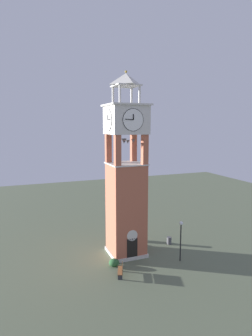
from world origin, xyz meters
TOP-DOWN VIEW (x-y plane):
  - ground at (0.00, 0.00)m, footprint 80.00×80.00m
  - clock_tower at (-0.00, -0.00)m, footprint 3.92×3.92m
  - park_bench at (-2.02, -3.93)m, footprint 0.98×1.65m
  - lamp_post at (4.34, -3.46)m, footprint 0.36×0.36m
  - trash_bin at (5.34, 0.43)m, footprint 0.52×0.52m
  - shrub_near_entry at (1.71, 2.95)m, footprint 0.75×0.75m
  - shrub_left_of_tower at (-2.05, -2.16)m, footprint 0.97×0.97m

SIDE VIEW (x-z plane):
  - ground at x=0.00m, z-range 0.00..0.00m
  - shrub_left_of_tower at x=-2.05m, z-range 0.00..0.73m
  - trash_bin at x=5.34m, z-range 0.00..0.80m
  - park_bench at x=-2.02m, z-range 0.01..0.96m
  - shrub_near_entry at x=1.71m, z-range 0.00..1.01m
  - lamp_post at x=4.34m, z-range 0.76..4.78m
  - clock_tower at x=0.00m, z-range -1.61..16.67m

